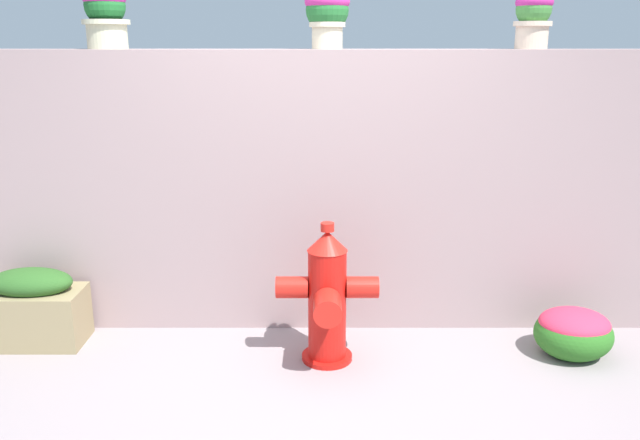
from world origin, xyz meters
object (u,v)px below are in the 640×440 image
object	(u,v)px
potted_plant_3	(532,15)
potted_plant_1	(104,13)
potted_plant_2	(326,12)
fire_hydrant	(326,299)
flower_bush_left	(573,331)
planter_box	(33,308)

from	to	relation	value
potted_plant_3	potted_plant_1	bearing A→B (deg)	179.89
potted_plant_2	fire_hydrant	world-z (taller)	potted_plant_2
potted_plant_2	potted_plant_3	world-z (taller)	potted_plant_2
potted_plant_1	fire_hydrant	bearing A→B (deg)	-25.61
potted_plant_1	flower_bush_left	distance (m)	3.57
fire_hydrant	potted_plant_1	bearing A→B (deg)	154.39
potted_plant_1	potted_plant_2	bearing A→B (deg)	1.25
fire_hydrant	planter_box	distance (m)	1.92
planter_box	fire_hydrant	bearing A→B (deg)	-7.43
potted_plant_3	flower_bush_left	xyz separation A→B (m)	(0.23, -0.60, -1.90)
potted_plant_3	fire_hydrant	world-z (taller)	potted_plant_3
planter_box	potted_plant_3	bearing A→B (deg)	7.49
potted_plant_3	planter_box	world-z (taller)	potted_plant_3
potted_plant_1	flower_bush_left	size ratio (longest dim) A/B	0.82
fire_hydrant	planter_box	size ratio (longest dim) A/B	1.40
flower_bush_left	planter_box	world-z (taller)	planter_box
potted_plant_1	potted_plant_2	xyz separation A→B (m)	(1.41, 0.03, 0.01)
potted_plant_2	flower_bush_left	world-z (taller)	potted_plant_2
potted_plant_3	flower_bush_left	world-z (taller)	potted_plant_3
potted_plant_2	planter_box	world-z (taller)	potted_plant_2
fire_hydrant	flower_bush_left	distance (m)	1.56
potted_plant_1	planter_box	xyz separation A→B (m)	(-0.49, -0.43, -1.84)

